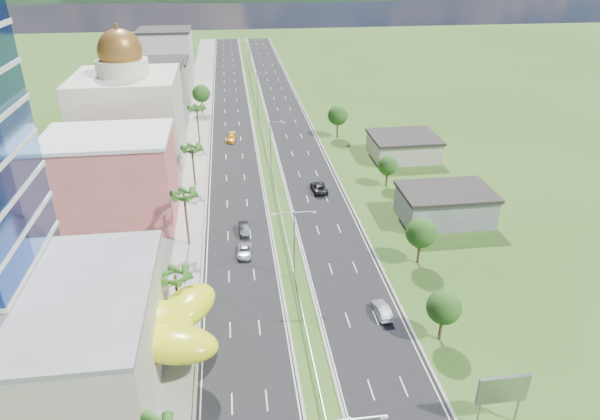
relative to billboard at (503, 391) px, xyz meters
name	(u,v)px	position (x,y,z in m)	size (l,w,h in m)	color
ground	(304,324)	(-17.00, 18.00, -4.42)	(500.00, 500.00, 0.00)	#2D5119
road_left	(232,117)	(-24.50, 108.00, -4.40)	(11.00, 260.00, 0.04)	black
road_right	(286,115)	(-9.50, 108.00, -4.40)	(11.00, 260.00, 0.04)	black
sidewalk_left	(197,118)	(-34.00, 108.00, -4.36)	(7.00, 260.00, 0.12)	gray
median_guardrail	(264,135)	(-17.00, 89.99, -3.80)	(0.10, 216.06, 0.76)	gray
streetlight_median_b	(294,239)	(-17.00, 28.00, 2.33)	(6.04, 0.25, 11.00)	gray
streetlight_median_c	(270,142)	(-17.00, 68.00, 2.33)	(6.04, 0.25, 11.00)	gray
streetlight_median_d	(257,87)	(-17.00, 113.00, 2.33)	(6.04, 0.25, 11.00)	gray
streetlight_median_e	(249,56)	(-17.00, 158.00, 2.33)	(6.04, 0.25, 11.00)	gray
mall_podium	(12,344)	(-49.00, 12.00, 1.08)	(30.00, 24.00, 11.00)	#AEA78F
lime_canopy	(132,326)	(-37.00, 14.00, 0.57)	(18.00, 15.00, 7.40)	#D1DA15
pink_shophouse	(113,181)	(-45.00, 50.00, 3.08)	(20.00, 15.00, 15.00)	#C2574F
domed_building	(130,118)	(-45.00, 73.00, 6.93)	(20.00, 20.00, 28.70)	beige
midrise_grey	(151,101)	(-44.00, 98.00, 3.58)	(16.00, 15.00, 16.00)	slate
midrise_beige	(161,85)	(-44.00, 120.00, 2.08)	(16.00, 15.00, 13.00)	#AEA78F
midrise_white	(167,60)	(-44.00, 143.00, 4.58)	(16.00, 15.00, 18.00)	silver
billboard	(503,391)	(0.00, 0.00, 0.00)	(5.20, 0.35, 6.20)	gray
shed_near	(445,206)	(11.00, 43.00, -1.92)	(15.00, 10.00, 5.00)	slate
shed_far	(403,147)	(13.00, 73.00, -2.22)	(14.00, 12.00, 4.40)	#AEA78F
palm_tree_b	(175,278)	(-32.50, 20.00, 2.64)	(3.60, 3.60, 8.10)	#47301C
palm_tree_c	(184,197)	(-32.50, 40.00, 4.08)	(3.60, 3.60, 9.60)	#47301C
palm_tree_d	(192,150)	(-32.50, 63.00, 3.12)	(3.60, 3.60, 8.60)	#47301C
palm_tree_e	(197,109)	(-32.50, 88.00, 3.89)	(3.60, 3.60, 9.40)	#47301C
leafy_tree_lfar	(201,93)	(-32.50, 113.00, 1.16)	(4.90, 4.90, 8.05)	#47301C
leafy_tree_ra	(444,307)	(-1.00, 13.00, 0.35)	(4.20, 4.20, 6.90)	#47301C
leafy_tree_rb	(421,233)	(2.00, 30.00, 0.76)	(4.55, 4.55, 7.47)	#47301C
leafy_tree_rc	(388,165)	(5.00, 58.00, -0.05)	(3.85, 3.85, 6.33)	#47301C
leafy_tree_rd	(338,115)	(1.00, 88.00, 1.16)	(4.90, 4.90, 8.05)	#47301C
car_dark_left	(244,229)	(-23.63, 42.62, -3.63)	(1.60, 4.58, 1.51)	black
car_silver_mid_left	(245,251)	(-23.80, 35.68, -3.74)	(2.12, 4.59, 1.28)	#B2B4BA
car_yellow_far_left	(231,138)	(-24.94, 88.65, -3.62)	(2.13, 5.23, 1.52)	orange
car_silver_right	(382,310)	(-6.74, 18.47, -3.62)	(1.60, 4.59, 1.51)	#A6A7AD
car_dark_far_right	(319,187)	(-8.63, 57.26, -3.58)	(2.66, 5.78, 1.61)	black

